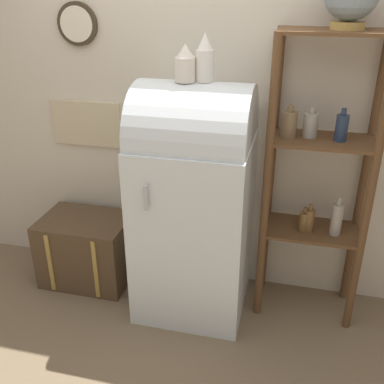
{
  "coord_description": "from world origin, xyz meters",
  "views": [
    {
      "loc": [
        0.6,
        -2.28,
        2.06
      ],
      "look_at": [
        -0.01,
        0.21,
        0.85
      ],
      "focal_mm": 42.0,
      "sensor_mm": 36.0,
      "label": 1
    }
  ],
  "objects_px": {
    "refrigerator": "(194,198)",
    "suitcase_trunk": "(87,249)",
    "vase_left": "(185,64)",
    "vase_center": "(205,59)"
  },
  "relations": [
    {
      "from": "refrigerator",
      "to": "vase_left",
      "type": "xyz_separation_m",
      "value": [
        -0.05,
        -0.01,
        0.83
      ]
    },
    {
      "from": "vase_left",
      "to": "suitcase_trunk",
      "type": "bearing_deg",
      "value": 173.63
    },
    {
      "from": "vase_left",
      "to": "refrigerator",
      "type": "bearing_deg",
      "value": 17.01
    },
    {
      "from": "refrigerator",
      "to": "suitcase_trunk",
      "type": "height_order",
      "value": "refrigerator"
    },
    {
      "from": "vase_left",
      "to": "vase_center",
      "type": "distance_m",
      "value": 0.11
    },
    {
      "from": "suitcase_trunk",
      "to": "vase_left",
      "type": "bearing_deg",
      "value": -6.37
    },
    {
      "from": "refrigerator",
      "to": "vase_center",
      "type": "relative_size",
      "value": 5.8
    },
    {
      "from": "vase_left",
      "to": "vase_center",
      "type": "bearing_deg",
      "value": 16.73
    },
    {
      "from": "suitcase_trunk",
      "to": "vase_left",
      "type": "xyz_separation_m",
      "value": [
        0.79,
        -0.09,
        1.39
      ]
    },
    {
      "from": "refrigerator",
      "to": "vase_center",
      "type": "bearing_deg",
      "value": 16.49
    }
  ]
}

